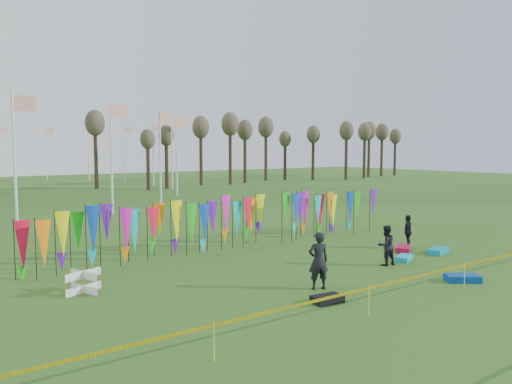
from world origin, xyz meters
TOP-DOWN VIEW (x-y plane):
  - ground at (0.00, 0.00)m, footprint 160.00×160.00m
  - banner_row at (0.28, 8.43)m, footprint 18.64×0.64m
  - caution_tape_near at (-0.22, -1.65)m, footprint 26.00×0.02m
  - tree_line at (32.00, 44.00)m, footprint 53.92×1.92m
  - box_kite at (-7.59, 5.28)m, footprint 0.69×0.69m
  - person_left at (-1.07, 1.21)m, footprint 0.84×0.73m
  - person_mid at (3.46, 2.15)m, footprint 0.85×0.60m
  - person_right at (7.04, 3.82)m, footprint 1.06×0.92m
  - kite_bag_turquoise at (4.78, 2.26)m, footprint 1.14×0.87m
  - kite_bag_blue at (3.69, -1.08)m, footprint 1.29×1.18m
  - kite_bag_red at (6.33, 3.52)m, footprint 1.36×1.19m
  - kite_bag_black at (-1.85, -0.03)m, footprint 1.01×0.65m
  - kite_bag_teal at (7.17, 2.25)m, footprint 1.37×0.90m

SIDE VIEW (x-z plane):
  - ground at x=0.00m, z-range 0.00..0.00m
  - kite_bag_turquoise at x=4.78m, z-range 0.00..0.20m
  - kite_bag_black at x=-1.85m, z-range 0.00..0.22m
  - kite_bag_red at x=6.33m, z-range 0.00..0.23m
  - kite_bag_teal at x=7.17m, z-range 0.00..0.24m
  - kite_bag_blue at x=3.69m, z-range 0.00..0.24m
  - box_kite at x=-7.59m, z-range 0.00..0.76m
  - caution_tape_near at x=-0.22m, z-range 0.33..1.23m
  - person_right at x=7.04m, z-range 0.00..1.58m
  - person_mid at x=3.46m, z-range 0.00..1.62m
  - person_left at x=-1.07m, z-range 0.00..1.93m
  - banner_row at x=0.28m, z-range 0.30..2.68m
  - tree_line at x=32.00m, z-range 2.25..10.09m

